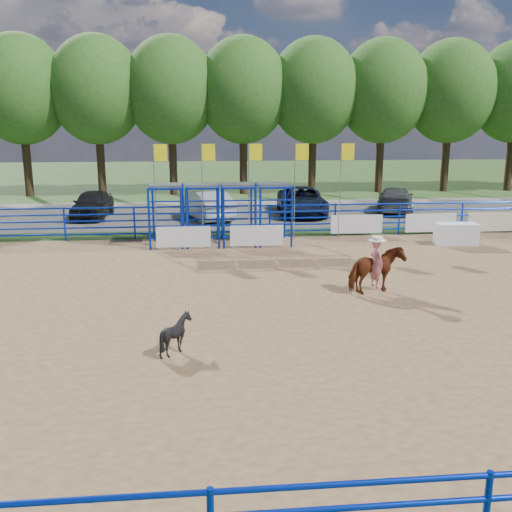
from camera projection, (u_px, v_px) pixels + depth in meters
name	position (u px, v px, depth m)	size (l,w,h in m)	color
ground	(311.00, 308.00, 16.13)	(120.00, 120.00, 0.00)	#324F1F
arena_dirt	(311.00, 307.00, 16.13)	(30.00, 20.00, 0.02)	olive
gravel_strip	(255.00, 213.00, 32.59)	(40.00, 10.00, 0.01)	slate
announcer_table	(456.00, 234.00, 24.14)	(1.71, 0.80, 0.91)	silver
horse_and_rider	(376.00, 266.00, 17.23)	(1.86, 1.27, 2.49)	maroon
calf	(176.00, 334.00, 12.85)	(0.73, 0.82, 0.91)	black
car_a	(92.00, 204.00, 30.85)	(1.76, 4.38, 1.49)	black
car_b	(206.00, 205.00, 30.24)	(1.65, 4.72, 1.55)	#9A9DA2
car_c	(302.00, 201.00, 31.87)	(2.53, 5.50, 1.53)	#161C37
car_d	(395.00, 200.00, 32.82)	(1.98, 4.88, 1.42)	#4F4F51
perimeter_fence	(312.00, 282.00, 15.96)	(30.10, 20.10, 1.50)	#0827B4
chute_assembly	(229.00, 215.00, 24.22)	(19.32, 2.41, 4.20)	#0827B4
treeline	(243.00, 85.00, 39.56)	(56.40, 6.40, 11.24)	#3F2B19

